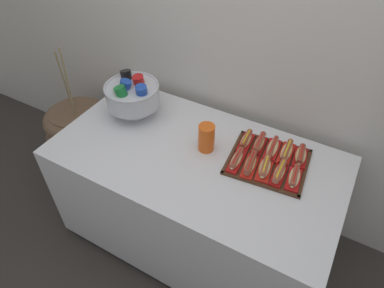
% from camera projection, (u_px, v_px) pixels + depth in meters
% --- Properties ---
extents(ground_plane, '(10.00, 10.00, 0.00)m').
position_uv_depth(ground_plane, '(195.00, 233.00, 2.37)').
color(ground_plane, '#38332D').
extents(back_wall, '(6.00, 0.10, 2.60)m').
position_uv_depth(back_wall, '(245.00, 23.00, 1.84)').
color(back_wall, silver).
rests_on(back_wall, ground_plane).
extents(buffet_table, '(1.58, 0.84, 0.76)m').
position_uv_depth(buffet_table, '(196.00, 197.00, 2.10)').
color(buffet_table, silver).
rests_on(buffet_table, ground_plane).
extents(floor_vase, '(0.55, 0.55, 1.10)m').
position_uv_depth(floor_vase, '(83.00, 142.00, 2.66)').
color(floor_vase, brown).
rests_on(floor_vase, ground_plane).
extents(serving_tray, '(0.44, 0.40, 0.01)m').
position_uv_depth(serving_tray, '(268.00, 162.00, 1.81)').
color(serving_tray, '#472B19').
rests_on(serving_tray, buffet_table).
extents(hot_dog_0, '(0.07, 0.17, 0.06)m').
position_uv_depth(hot_dog_0, '(236.00, 160.00, 1.78)').
color(hot_dog_0, red).
rests_on(hot_dog_0, serving_tray).
extents(hot_dog_1, '(0.09, 0.19, 0.06)m').
position_uv_depth(hot_dog_1, '(250.00, 164.00, 1.75)').
color(hot_dog_1, red).
rests_on(hot_dog_1, serving_tray).
extents(hot_dog_2, '(0.09, 0.17, 0.07)m').
position_uv_depth(hot_dog_2, '(265.00, 168.00, 1.73)').
color(hot_dog_2, red).
rests_on(hot_dog_2, serving_tray).
extents(hot_dog_3, '(0.06, 0.17, 0.06)m').
position_uv_depth(hot_dog_3, '(279.00, 173.00, 1.71)').
color(hot_dog_3, '#B21414').
rests_on(hot_dog_3, serving_tray).
extents(hot_dog_4, '(0.08, 0.17, 0.06)m').
position_uv_depth(hot_dog_4, '(294.00, 178.00, 1.69)').
color(hot_dog_4, red).
rests_on(hot_dog_4, serving_tray).
extents(hot_dog_5, '(0.07, 0.16, 0.06)m').
position_uv_depth(hot_dog_5, '(246.00, 141.00, 1.89)').
color(hot_dog_5, red).
rests_on(hot_dog_5, serving_tray).
extents(hot_dog_6, '(0.07, 0.17, 0.06)m').
position_uv_depth(hot_dog_6, '(259.00, 144.00, 1.86)').
color(hot_dog_6, '#B21414').
rests_on(hot_dog_6, serving_tray).
extents(hot_dog_7, '(0.08, 0.18, 0.06)m').
position_uv_depth(hot_dog_7, '(272.00, 148.00, 1.84)').
color(hot_dog_7, red).
rests_on(hot_dog_7, serving_tray).
extents(hot_dog_8, '(0.08, 0.19, 0.06)m').
position_uv_depth(hot_dog_8, '(286.00, 152.00, 1.82)').
color(hot_dog_8, red).
rests_on(hot_dog_8, serving_tray).
extents(hot_dog_9, '(0.09, 0.16, 0.06)m').
position_uv_depth(hot_dog_9, '(301.00, 156.00, 1.80)').
color(hot_dog_9, '#B21414').
rests_on(hot_dog_9, serving_tray).
extents(punch_bowl, '(0.33, 0.33, 0.25)m').
position_uv_depth(punch_bowl, '(132.00, 94.00, 2.03)').
color(punch_bowl, silver).
rests_on(punch_bowl, buffet_table).
extents(cup_stack, '(0.09, 0.09, 0.16)m').
position_uv_depth(cup_stack, '(206.00, 138.00, 1.84)').
color(cup_stack, '#EA5B19').
rests_on(cup_stack, buffet_table).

